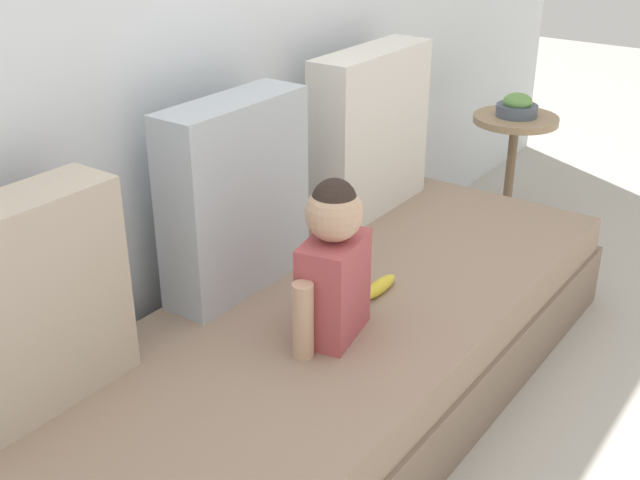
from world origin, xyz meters
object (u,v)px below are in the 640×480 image
(side_table, at_px, (513,144))
(couch, at_px, (327,368))
(fruit_bowl, at_px, (517,107))
(toddler, at_px, (334,262))
(throw_pillow_left, at_px, (22,308))
(throw_pillow_center, at_px, (236,196))
(throw_pillow_right, at_px, (370,132))
(banana, at_px, (379,287))

(side_table, bearing_deg, couch, -175.36)
(couch, relative_size, fruit_bowl, 13.32)
(toddler, bearing_deg, fruit_bowl, 6.79)
(throw_pillow_left, bearing_deg, throw_pillow_center, 0.00)
(throw_pillow_left, bearing_deg, throw_pillow_right, 0.00)
(couch, bearing_deg, side_table, 4.64)
(couch, relative_size, throw_pillow_left, 4.56)
(throw_pillow_right, height_order, side_table, throw_pillow_right)
(side_table, height_order, fruit_bowl, fruit_bowl)
(throw_pillow_center, height_order, side_table, throw_pillow_center)
(toddler, bearing_deg, banana, 3.84)
(throw_pillow_center, relative_size, fruit_bowl, 3.26)
(fruit_bowl, bearing_deg, side_table, 7.13)
(throw_pillow_center, bearing_deg, throw_pillow_left, 180.00)
(throw_pillow_right, bearing_deg, side_table, -12.87)
(couch, height_order, toddler, toddler)
(couch, bearing_deg, fruit_bowl, 4.64)
(throw_pillow_left, bearing_deg, couch, -24.17)
(fruit_bowl, bearing_deg, throw_pillow_right, 167.13)
(throw_pillow_right, bearing_deg, fruit_bowl, -12.87)
(toddler, relative_size, fruit_bowl, 2.55)
(throw_pillow_left, distance_m, fruit_bowl, 2.33)
(throw_pillow_right, height_order, toddler, throw_pillow_right)
(fruit_bowl, bearing_deg, couch, -175.36)
(throw_pillow_right, bearing_deg, toddler, -153.58)
(throw_pillow_left, relative_size, throw_pillow_center, 0.90)
(couch, relative_size, throw_pillow_center, 4.08)
(side_table, bearing_deg, throw_pillow_right, 167.13)
(throw_pillow_right, bearing_deg, throw_pillow_left, 180.00)
(banana, bearing_deg, throw_pillow_left, 157.86)
(throw_pillow_left, height_order, fruit_bowl, throw_pillow_left)
(throw_pillow_right, bearing_deg, couch, -155.83)
(couch, distance_m, fruit_bowl, 1.65)
(toddler, xyz_separation_m, fruit_bowl, (1.66, 0.20, 0.01))
(banana, distance_m, fruit_bowl, 1.42)
(throw_pillow_left, height_order, toddler, throw_pillow_left)
(throw_pillow_center, xyz_separation_m, fruit_bowl, (1.59, -0.20, -0.07))
(throw_pillow_center, relative_size, side_table, 1.08)
(couch, xyz_separation_m, throw_pillow_center, (0.00, 0.33, 0.47))
(throw_pillow_right, distance_m, toddler, 0.89)
(banana, bearing_deg, couch, 165.79)
(throw_pillow_center, height_order, toddler, throw_pillow_center)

